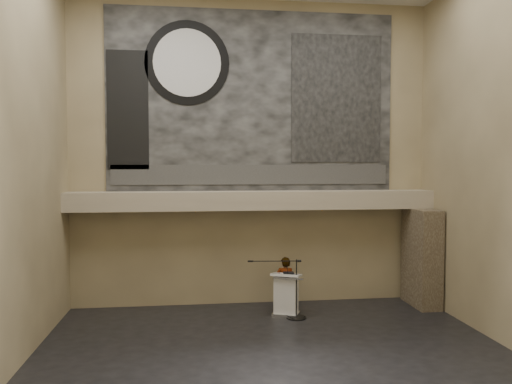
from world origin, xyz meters
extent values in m
plane|color=black|center=(0.00, 0.00, 0.00)|extent=(10.00, 10.00, 0.00)
cube|color=#7D6E4F|center=(0.00, 4.00, 4.25)|extent=(10.00, 0.02, 8.50)
cube|color=#7D6E4F|center=(0.00, -4.00, 4.25)|extent=(10.00, 0.02, 8.50)
cube|color=#7D6E4F|center=(-5.00, 0.00, 4.25)|extent=(0.02, 8.00, 8.50)
cube|color=#7D6E4F|center=(5.00, 0.00, 4.25)|extent=(0.02, 8.00, 8.50)
cube|color=tan|center=(0.00, 3.60, 2.95)|extent=(10.00, 0.80, 0.50)
cylinder|color=#B2893D|center=(-1.60, 3.55, 2.67)|extent=(0.04, 0.04, 0.06)
cylinder|color=#B2893D|center=(1.90, 3.55, 2.67)|extent=(0.04, 0.04, 0.06)
cube|color=black|center=(0.00, 3.97, 5.70)|extent=(8.00, 0.05, 5.00)
cube|color=#303030|center=(0.00, 3.93, 3.65)|extent=(7.76, 0.02, 0.55)
cylinder|color=black|center=(-1.80, 3.93, 6.70)|extent=(2.30, 0.02, 2.30)
cylinder|color=silver|center=(-1.80, 3.91, 6.70)|extent=(1.84, 0.02, 1.84)
cube|color=black|center=(2.40, 3.93, 5.80)|extent=(2.60, 0.02, 3.60)
cube|color=black|center=(-3.40, 3.93, 5.40)|extent=(1.10, 0.02, 3.20)
cube|color=#44382A|center=(4.65, 3.15, 1.35)|extent=(0.60, 1.40, 2.70)
cube|color=silver|center=(0.72, 2.67, 0.04)|extent=(0.81, 0.72, 0.08)
cube|color=white|center=(0.72, 2.67, 0.56)|extent=(0.69, 0.60, 0.96)
cube|color=white|center=(0.72, 2.65, 1.07)|extent=(0.89, 0.78, 0.13)
cube|color=black|center=(0.78, 2.66, 1.12)|extent=(0.29, 0.25, 0.04)
cube|color=silver|center=(0.65, 2.60, 1.10)|extent=(0.29, 0.35, 0.00)
imported|color=silver|center=(0.79, 3.17, 0.72)|extent=(0.56, 0.41, 1.45)
cylinder|color=black|center=(0.94, 2.42, 0.01)|extent=(0.52, 0.52, 0.02)
cylinder|color=black|center=(0.94, 2.42, 0.76)|extent=(0.03, 0.03, 1.51)
cylinder|color=black|center=(0.36, 2.48, 1.47)|extent=(1.30, 0.15, 0.02)
camera|label=1|loc=(-1.65, -9.93, 3.89)|focal=35.00mm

